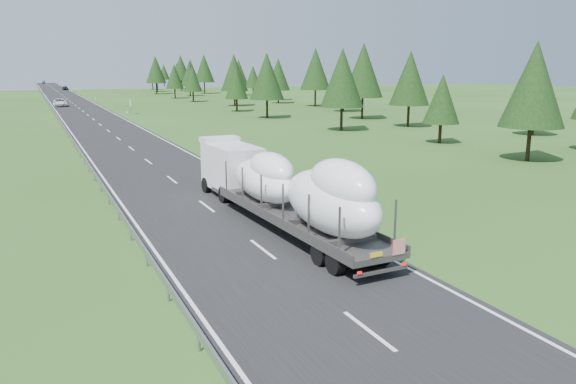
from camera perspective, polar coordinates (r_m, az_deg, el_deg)
name	(u,v)px	position (r m, az deg, el deg)	size (l,w,h in m)	color
ground	(263,250)	(26.10, -2.58, -5.87)	(400.00, 400.00, 0.00)	#294D19
road_surface	(79,108)	(123.59, -20.51, 8.00)	(10.00, 400.00, 0.02)	black
guardrail	(50,106)	(123.21, -23.00, 8.06)	(0.10, 400.00, 0.76)	slate
marker_posts	(86,93)	(178.83, -19.85, 9.41)	(0.13, 350.08, 1.00)	silver
highway_sign	(130,104)	(104.47, -15.72, 8.61)	(0.08, 0.90, 2.60)	slate
tree_line_right	(268,74)	(124.59, -2.03, 11.93)	(28.23, 263.04, 12.35)	black
boat_truck	(282,184)	(29.19, -0.62, 0.78)	(3.39, 19.73, 4.47)	silver
distant_van	(60,103)	(129.73, -22.15, 8.41)	(2.75, 5.95, 1.65)	silver
distant_car_dark	(65,88)	(220.60, -21.69, 9.79)	(1.77, 4.39, 1.49)	black
distant_car_blue	(44,82)	(312.08, -23.57, 10.20)	(1.52, 4.35, 1.43)	#1B2D4E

